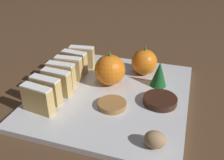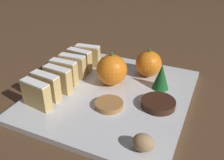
# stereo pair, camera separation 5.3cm
# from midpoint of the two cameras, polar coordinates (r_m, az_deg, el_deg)

# --- Properties ---
(ground_plane) EXTENTS (6.00, 6.00, 0.00)m
(ground_plane) POSITION_cam_midpoint_polar(r_m,az_deg,el_deg) (0.55, 2.75, -3.90)
(ground_plane) COLOR #513823
(serving_platter) EXTENTS (0.32, 0.35, 0.01)m
(serving_platter) POSITION_cam_midpoint_polar(r_m,az_deg,el_deg) (0.54, 2.77, -3.37)
(serving_platter) COLOR silver
(serving_platter) RESTS_ON ground_plane
(stollen_slice_front) EXTENTS (0.06, 0.03, 0.06)m
(stollen_slice_front) POSITION_cam_midpoint_polar(r_m,az_deg,el_deg) (0.50, -14.06, -3.31)
(stollen_slice_front) COLOR tan
(stollen_slice_front) RESTS_ON serving_platter
(stollen_slice_second) EXTENTS (0.06, 0.03, 0.06)m
(stollen_slice_second) POSITION_cam_midpoint_polar(r_m,az_deg,el_deg) (0.52, -12.06, -1.45)
(stollen_slice_second) COLOR tan
(stollen_slice_second) RESTS_ON serving_platter
(stollen_slice_third) EXTENTS (0.06, 0.02, 0.06)m
(stollen_slice_third) POSITION_cam_midpoint_polar(r_m,az_deg,el_deg) (0.54, -9.56, 0.09)
(stollen_slice_third) COLOR tan
(stollen_slice_third) RESTS_ON serving_platter
(stollen_slice_fourth) EXTENTS (0.06, 0.02, 0.06)m
(stollen_slice_fourth) POSITION_cam_midpoint_polar(r_m,az_deg,el_deg) (0.57, -8.35, 1.75)
(stollen_slice_fourth) COLOR tan
(stollen_slice_fourth) RESTS_ON serving_platter
(stollen_slice_fifth) EXTENTS (0.06, 0.02, 0.06)m
(stollen_slice_fifth) POSITION_cam_midpoint_polar(r_m,az_deg,el_deg) (0.59, -6.51, 3.11)
(stollen_slice_fifth) COLOR tan
(stollen_slice_fifth) RESTS_ON serving_platter
(stollen_slice_sixth) EXTENTS (0.06, 0.03, 0.06)m
(stollen_slice_sixth) POSITION_cam_midpoint_polar(r_m,az_deg,el_deg) (0.62, -5.04, 4.40)
(stollen_slice_sixth) COLOR tan
(stollen_slice_sixth) RESTS_ON serving_platter
(stollen_slice_back) EXTENTS (0.06, 0.03, 0.06)m
(stollen_slice_back) POSITION_cam_midpoint_polar(r_m,az_deg,el_deg) (0.64, -3.22, 5.50)
(stollen_slice_back) COLOR tan
(stollen_slice_back) RESTS_ON serving_platter
(orange_near) EXTENTS (0.07, 0.07, 0.08)m
(orange_near) POSITION_cam_midpoint_polar(r_m,az_deg,el_deg) (0.56, 2.64, 2.26)
(orange_near) COLOR orange
(orange_near) RESTS_ON serving_platter
(orange_far) EXTENTS (0.06, 0.06, 0.07)m
(orange_far) POSITION_cam_midpoint_polar(r_m,az_deg,el_deg) (0.60, 10.86, 3.61)
(orange_far) COLOR orange
(orange_far) RESTS_ON serving_platter
(walnut) EXTENTS (0.04, 0.03, 0.03)m
(walnut) POSITION_cam_midpoint_polar(r_m,az_deg,el_deg) (0.41, 10.98, -14.02)
(walnut) COLOR tan
(walnut) RESTS_ON serving_platter
(chocolate_cookie) EXTENTS (0.07, 0.07, 0.01)m
(chocolate_cookie) POSITION_cam_midpoint_polar(r_m,az_deg,el_deg) (0.51, 13.48, -5.32)
(chocolate_cookie) COLOR #381E14
(chocolate_cookie) RESTS_ON serving_platter
(gingerbread_cookie) EXTENTS (0.06, 0.06, 0.01)m
(gingerbread_cookie) POSITION_cam_midpoint_polar(r_m,az_deg,el_deg) (0.49, 2.36, -5.68)
(gingerbread_cookie) COLOR #A3703D
(gingerbread_cookie) RESTS_ON serving_platter
(evergreen_sprig) EXTENTS (0.04, 0.04, 0.06)m
(evergreen_sprig) POSITION_cam_midpoint_polar(r_m,az_deg,el_deg) (0.56, 13.87, 0.68)
(evergreen_sprig) COLOR #195623
(evergreen_sprig) RESTS_ON serving_platter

